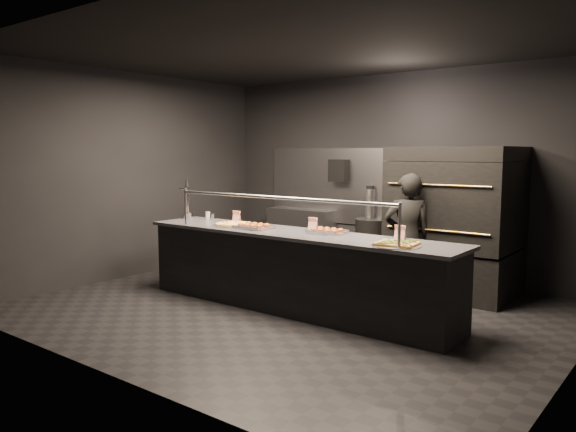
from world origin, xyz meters
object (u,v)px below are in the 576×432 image
(service_counter, at_px, (293,270))
(slider_tray_a, at_px, (254,226))
(towel_dispenser, at_px, (339,171))
(pizza_oven, at_px, (455,220))
(square_pizza, at_px, (397,244))
(prep_shelf, at_px, (301,236))
(beer_tap, at_px, (187,207))
(slider_tray_b, at_px, (327,231))
(round_pizza, at_px, (233,224))
(fire_extinguisher, at_px, (370,203))
(trash_bin, at_px, (372,247))
(worker, at_px, (407,238))

(service_counter, relative_size, slider_tray_a, 8.84)
(towel_dispenser, bearing_deg, pizza_oven, -13.14)
(pizza_oven, height_order, square_pizza, pizza_oven)
(pizza_oven, relative_size, slider_tray_a, 4.12)
(towel_dispenser, bearing_deg, square_pizza, -47.84)
(prep_shelf, bearing_deg, towel_dispenser, 5.71)
(beer_tap, relative_size, slider_tray_b, 1.24)
(service_counter, height_order, round_pizza, service_counter)
(service_counter, bearing_deg, prep_shelf, 124.59)
(slider_tray_a, relative_size, square_pizza, 0.95)
(pizza_oven, distance_m, prep_shelf, 2.88)
(prep_shelf, relative_size, fire_extinguisher, 2.38)
(service_counter, xyz_separation_m, square_pizza, (1.40, -0.15, 0.47))
(service_counter, height_order, towel_dispenser, towel_dispenser)
(square_pizza, relative_size, trash_bin, 0.57)
(trash_bin, bearing_deg, prep_shelf, 175.91)
(pizza_oven, bearing_deg, service_counter, -122.27)
(service_counter, height_order, pizza_oven, pizza_oven)
(prep_shelf, distance_m, round_pizza, 2.46)
(towel_dispenser, distance_m, slider_tray_a, 2.55)
(slider_tray_a, xyz_separation_m, trash_bin, (0.36, 2.28, -0.52))
(slider_tray_a, xyz_separation_m, square_pizza, (1.96, -0.09, -0.01))
(prep_shelf, distance_m, square_pizza, 3.92)
(service_counter, xyz_separation_m, fire_extinguisher, (-0.35, 2.40, 0.60))
(trash_bin, bearing_deg, pizza_oven, -12.89)
(service_counter, distance_m, slider_tray_a, 0.74)
(round_pizza, bearing_deg, fire_extinguisher, 75.97)
(square_pizza, bearing_deg, slider_tray_b, 163.71)
(round_pizza, xyz_separation_m, worker, (1.84, 1.15, -0.14))
(pizza_oven, height_order, trash_bin, pizza_oven)
(slider_tray_b, bearing_deg, prep_shelf, 132.28)
(service_counter, relative_size, towel_dispenser, 11.71)
(fire_extinguisher, relative_size, slider_tray_b, 1.06)
(prep_shelf, xyz_separation_m, fire_extinguisher, (1.25, 0.08, 0.61))
(prep_shelf, xyz_separation_m, worker, (2.49, -1.17, 0.34))
(beer_tap, height_order, trash_bin, beer_tap)
(pizza_oven, relative_size, beer_tap, 3.23)
(towel_dispenser, distance_m, slider_tray_b, 2.65)
(pizza_oven, relative_size, square_pizza, 3.93)
(fire_extinguisher, relative_size, slider_tray_a, 1.09)
(prep_shelf, bearing_deg, round_pizza, -74.35)
(prep_shelf, height_order, slider_tray_b, slider_tray_b)
(towel_dispenser, bearing_deg, beer_tap, -114.94)
(trash_bin, bearing_deg, service_counter, -84.85)
(towel_dispenser, height_order, beer_tap, towel_dispenser)
(beer_tap, height_order, slider_tray_a, beer_tap)
(square_pizza, bearing_deg, beer_tap, 175.18)
(prep_shelf, relative_size, slider_tray_b, 2.52)
(round_pizza, bearing_deg, square_pizza, -3.64)
(prep_shelf, relative_size, round_pizza, 2.33)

